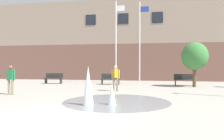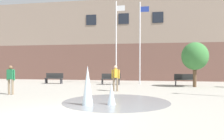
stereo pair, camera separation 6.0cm
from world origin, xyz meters
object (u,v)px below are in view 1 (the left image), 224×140
at_px(flagpole_left, 116,40).
at_px(street_tree_near_building, 195,56).
at_px(park_bench_left_of_flagpoles, 111,79).
at_px(adult_in_red, 116,76).
at_px(flagpole_right, 140,40).
at_px(park_bench_far_right, 184,79).
at_px(adult_near_bench, 11,78).
at_px(park_bench_far_left, 54,78).

xyz_separation_m(flagpole_left, street_tree_near_building, (6.10, -1.78, -1.54)).
height_order(park_bench_left_of_flagpoles, adult_in_red, adult_in_red).
height_order(park_bench_left_of_flagpoles, flagpole_right, flagpole_right).
bearing_deg(park_bench_left_of_flagpoles, park_bench_far_right, 2.03).
bearing_deg(street_tree_near_building, adult_near_bench, -150.26).
bearing_deg(adult_near_bench, flagpole_right, 50.35).
height_order(flagpole_left, flagpole_right, flagpole_left).
xyz_separation_m(park_bench_left_of_flagpoles, flagpole_left, (0.35, 0.89, 3.32)).
xyz_separation_m(adult_near_bench, flagpole_right, (6.63, 7.89, 2.77)).
bearing_deg(street_tree_near_building, flagpole_right, 156.34).
height_order(park_bench_far_left, adult_in_red, adult_in_red).
bearing_deg(park_bench_left_of_flagpoles, adult_near_bench, -121.26).
height_order(adult_near_bench, flagpole_right, flagpole_right).
relative_size(adult_near_bench, street_tree_near_building, 0.48).
bearing_deg(adult_in_red, flagpole_right, 144.36).
bearing_deg(park_bench_far_left, flagpole_left, 7.93).
bearing_deg(street_tree_near_building, park_bench_far_right, 116.00).
distance_m(park_bench_left_of_flagpoles, street_tree_near_building, 6.74).
bearing_deg(park_bench_far_left, adult_in_red, -36.48).
xyz_separation_m(adult_in_red, street_tree_near_building, (5.31, 3.56, 1.32)).
relative_size(park_bench_far_left, flagpole_left, 0.22).
relative_size(park_bench_far_left, adult_in_red, 1.01).
xyz_separation_m(park_bench_far_left, adult_in_red, (6.20, -4.59, 0.45)).
distance_m(adult_in_red, flagpole_right, 6.15).
relative_size(park_bench_left_of_flagpoles, street_tree_near_building, 0.49).
relative_size(park_bench_far_left, adult_near_bench, 1.01).
relative_size(adult_in_red, flagpole_left, 0.22).
xyz_separation_m(flagpole_left, flagpole_right, (2.03, 0.00, -0.09)).
distance_m(park_bench_left_of_flagpoles, flagpole_left, 3.45).
bearing_deg(flagpole_left, street_tree_near_building, -16.28).
distance_m(park_bench_far_left, flagpole_right, 8.16).
xyz_separation_m(park_bench_left_of_flagpoles, adult_near_bench, (-4.25, -7.00, 0.45)).
xyz_separation_m(adult_in_red, flagpole_left, (-0.78, 5.34, 2.86)).
relative_size(park_bench_far_left, street_tree_near_building, 0.49).
bearing_deg(park_bench_far_right, street_tree_near_building, -64.00).
height_order(flagpole_left, street_tree_near_building, flagpole_left).
xyz_separation_m(park_bench_far_left, park_bench_left_of_flagpoles, (5.07, -0.14, 0.00)).
bearing_deg(park_bench_far_right, flagpole_right, 169.07).
bearing_deg(park_bench_far_right, adult_near_bench, -144.63).
bearing_deg(adult_in_red, flagpole_left, 165.89).
xyz_separation_m(park_bench_left_of_flagpoles, adult_in_red, (1.13, -4.45, 0.45)).
relative_size(park_bench_far_left, park_bench_left_of_flagpoles, 1.00).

